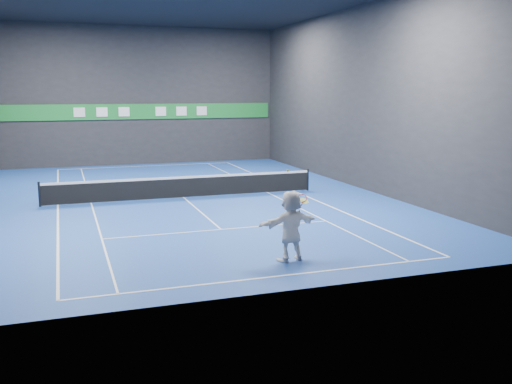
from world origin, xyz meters
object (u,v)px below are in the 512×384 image
object	(u,v)px
tennis_net	(184,186)
tennis_racket	(302,201)
player	(291,226)
tennis_ball	(288,171)

from	to	relation	value
tennis_net	tennis_racket	xyz separation A→B (m)	(1.26, -10.61, 1.20)
player	tennis_ball	size ratio (longest dim) A/B	31.41
player	tennis_racket	bearing A→B (deg)	175.81
tennis_net	player	bearing A→B (deg)	-85.15
player	tennis_net	size ratio (longest dim) A/B	0.16
tennis_ball	tennis_net	distance (m)	10.75
tennis_racket	player	bearing A→B (deg)	-172.39
tennis_ball	tennis_net	xyz separation A→B (m)	(-0.85, 10.52, -2.08)
tennis_ball	tennis_net	bearing A→B (deg)	94.64
player	tennis_net	world-z (taller)	player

